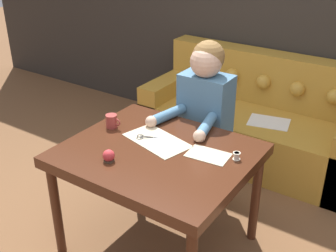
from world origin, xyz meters
The scene contains 11 objects.
ground_plane centered at (0.00, 0.00, 0.00)m, with size 16.00×16.00×0.00m, color brown.
wall_back centered at (0.00, 1.90, 1.30)m, with size 8.00×0.06×2.60m.
dining_table centered at (-0.08, 0.01, 0.66)m, with size 1.11×0.94×0.73m.
couch centered at (-0.05, 1.50, 0.32)m, with size 1.94×0.83×0.91m.
person centered at (-0.11, 0.65, 0.65)m, with size 0.45×0.59×1.25m.
pattern_paper_main centered at (-0.15, 0.11, 0.74)m, with size 0.47×0.34×0.00m.
pattern_paper_offcut centered at (0.21, 0.13, 0.74)m, with size 0.26×0.18×0.00m.
scissors centered at (-0.21, 0.11, 0.74)m, with size 0.23×0.17×0.01m.
mug centered at (-0.51, 0.09, 0.78)m, with size 0.11×0.08×0.09m.
thread_spool centered at (0.37, 0.18, 0.76)m, with size 0.04×0.04×0.05m.
pin_cushion centered at (-0.24, -0.25, 0.77)m, with size 0.07×0.07×0.07m.
Camera 1 is at (1.20, -1.78, 2.00)m, focal length 45.00 mm.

